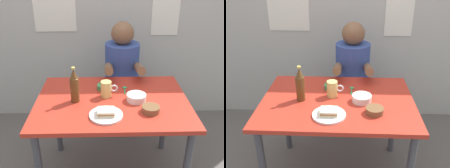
# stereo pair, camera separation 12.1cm
# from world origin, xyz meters

# --- Properties ---
(wall_back) EXTENTS (4.40, 0.09, 2.60)m
(wall_back) POSITION_xyz_m (-0.00, 1.05, 1.30)
(wall_back) COLOR #ADA89E
(wall_back) RESTS_ON ground
(dining_table) EXTENTS (1.10, 0.80, 0.74)m
(dining_table) POSITION_xyz_m (0.00, 0.00, 0.65)
(dining_table) COLOR #B72D1E
(dining_table) RESTS_ON ground
(stool) EXTENTS (0.34, 0.34, 0.45)m
(stool) POSITION_xyz_m (0.11, 0.63, 0.35)
(stool) COLOR #4C4C51
(stool) RESTS_ON ground
(person_seated) EXTENTS (0.33, 0.56, 0.72)m
(person_seated) POSITION_xyz_m (0.11, 0.62, 0.77)
(person_seated) COLOR #33478C
(person_seated) RESTS_ON stool
(plate_orange) EXTENTS (0.22, 0.22, 0.01)m
(plate_orange) POSITION_xyz_m (-0.05, -0.22, 0.75)
(plate_orange) COLOR silver
(plate_orange) RESTS_ON dining_table
(sandwich) EXTENTS (0.11, 0.09, 0.04)m
(sandwich) POSITION_xyz_m (-0.05, -0.22, 0.77)
(sandwich) COLOR beige
(sandwich) RESTS_ON plate_orange
(beer_mug) EXTENTS (0.13, 0.08, 0.12)m
(beer_mug) POSITION_xyz_m (-0.04, 0.05, 0.80)
(beer_mug) COLOR #D1BC66
(beer_mug) RESTS_ON dining_table
(beer_bottle) EXTENTS (0.06, 0.06, 0.26)m
(beer_bottle) POSITION_xyz_m (-0.26, -0.02, 0.86)
(beer_bottle) COLOR #593819
(beer_bottle) RESTS_ON dining_table
(rice_bowl_white) EXTENTS (0.14, 0.14, 0.05)m
(rice_bowl_white) POSITION_xyz_m (0.17, -0.02, 0.77)
(rice_bowl_white) COLOR silver
(rice_bowl_white) RESTS_ON dining_table
(condiment_bowl_brown) EXTENTS (0.12, 0.12, 0.04)m
(condiment_bowl_brown) POSITION_xyz_m (0.25, -0.18, 0.76)
(condiment_bowl_brown) COLOR brown
(condiment_bowl_brown) RESTS_ON dining_table
(dip_bowl_green) EXTENTS (0.10, 0.10, 0.03)m
(dip_bowl_green) POSITION_xyz_m (-0.06, 0.17, 0.76)
(dip_bowl_green) COLOR #388C4C
(dip_bowl_green) RESTS_ON dining_table
(spoon) EXTENTS (0.04, 0.12, 0.01)m
(spoon) POSITION_xyz_m (0.10, 0.16, 0.75)
(spoon) COLOR #26A559
(spoon) RESTS_ON dining_table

